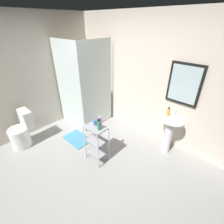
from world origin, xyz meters
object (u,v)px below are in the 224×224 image
rinse_cup (95,122)px  bath_mat (78,139)px  toilet (22,132)px  body_wash_bottle_green (99,125)px  conditioner_bottle_purple (100,122)px  pedestal_sink (170,128)px  hand_soap_bottle (168,112)px  storage_cart (97,141)px  shower_stall (86,105)px

rinse_cup → bath_mat: rinse_cup is taller
toilet → rinse_cup: size_ratio=8.01×
body_wash_bottle_green → conditioner_bottle_purple: (-0.07, 0.09, -0.00)m
pedestal_sink → conditioner_bottle_purple: bearing=-129.8°
pedestal_sink → rinse_cup: rinse_cup is taller
hand_soap_bottle → body_wash_bottle_green: size_ratio=0.78×
toilet → storage_cart: toilet is taller
shower_stall → conditioner_bottle_purple: size_ratio=10.12×
shower_stall → hand_soap_bottle: 2.03m
body_wash_bottle_green → conditioner_bottle_purple: 0.11m
hand_soap_bottle → pedestal_sink: bearing=-0.9°
shower_stall → body_wash_bottle_green: bearing=-29.9°
body_wash_bottle_green → conditioner_bottle_purple: body_wash_bottle_green is taller
shower_stall → body_wash_bottle_green: 1.52m
conditioner_bottle_purple → rinse_cup: conditioner_bottle_purple is taller
pedestal_sink → storage_cart: pedestal_sink is taller
bath_mat → storage_cart: bearing=-6.7°
hand_soap_bottle → bath_mat: bearing=-147.3°
conditioner_bottle_purple → bath_mat: size_ratio=0.33×
rinse_cup → toilet: bearing=-149.7°
shower_stall → bath_mat: bearing=-56.0°
hand_soap_bottle → bath_mat: (-1.52, -0.98, -0.87)m
pedestal_sink → conditioner_bottle_purple: (-0.83, -0.99, 0.25)m
hand_soap_bottle → rinse_cup: bearing=-128.7°
shower_stall → rinse_cup: size_ratio=21.09×
toilet → body_wash_bottle_green: body_wash_bottle_green is taller
pedestal_sink → hand_soap_bottle: size_ratio=5.11×
conditioner_bottle_purple → bath_mat: bearing=178.8°
body_wash_bottle_green → rinse_cup: 0.16m
toilet → storage_cart: 1.64m
shower_stall → conditioner_bottle_purple: (1.21, -0.65, 0.36)m
shower_stall → conditioner_bottle_purple: bearing=-28.2°
conditioner_bottle_purple → rinse_cup: (-0.08, -0.03, -0.04)m
storage_cart → conditioner_bottle_purple: bearing=71.2°
shower_stall → body_wash_bottle_green: size_ratio=9.85×
hand_soap_bottle → conditioner_bottle_purple: bearing=-126.6°
body_wash_bottle_green → rinse_cup: (-0.15, 0.05, -0.04)m
toilet → hand_soap_bottle: size_ratio=4.79×
pedestal_sink → hand_soap_bottle: 0.31m
toilet → conditioner_bottle_purple: 1.76m
hand_soap_bottle → rinse_cup: (-0.82, -1.03, -0.09)m
storage_cart → body_wash_bottle_green: (0.09, -0.01, 0.39)m
pedestal_sink → hand_soap_bottle: (-0.09, 0.00, 0.30)m
shower_stall → body_wash_bottle_green: (1.28, -0.74, 0.36)m
toilet → pedestal_sink: bearing=38.7°
pedestal_sink → conditioner_bottle_purple: conditioner_bottle_purple is taller
rinse_cup → pedestal_sink: bearing=48.5°
body_wash_bottle_green → rinse_cup: bearing=160.5°
hand_soap_bottle → conditioner_bottle_purple: (-0.74, -1.00, -0.06)m
toilet → body_wash_bottle_green: (1.53, 0.76, 0.51)m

